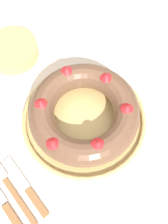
{
  "coord_description": "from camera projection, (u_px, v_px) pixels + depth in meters",
  "views": [
    {
      "loc": [
        -0.2,
        -0.22,
        1.38
      ],
      "look_at": [
        -0.03,
        -0.01,
        0.81
      ],
      "focal_mm": 42.0,
      "sensor_mm": 36.0,
      "label": 1
    }
  ],
  "objects": [
    {
      "name": "ground_plane",
      "position": [
        87.0,
        171.0,
        1.38
      ],
      "size": [
        8.0,
        8.0,
        0.0
      ],
      "primitive_type": "plane",
      "color": "gray"
    },
    {
      "name": "dining_table",
      "position": [
        89.0,
        124.0,
        0.78
      ],
      "size": [
        1.33,
        1.03,
        0.75
      ],
      "color": "beige",
      "rests_on": "ground_plane"
    },
    {
      "name": "serving_dish",
      "position": [
        84.0,
        119.0,
        0.67
      ],
      "size": [
        0.32,
        0.32,
        0.02
      ],
      "color": "tan",
      "rests_on": "dining_table"
    },
    {
      "name": "bundt_cake",
      "position": [
        84.0,
        112.0,
        0.63
      ],
      "size": [
        0.27,
        0.27,
        0.07
      ],
      "color": "brown",
      "rests_on": "serving_dish"
    },
    {
      "name": "fork",
      "position": [
        10.0,
        188.0,
        0.61
      ],
      "size": [
        0.02,
        0.18,
        0.01
      ],
      "rotation": [
        0.0,
        0.0,
        0.03
      ],
      "color": "#936038",
      "rests_on": "dining_table"
    },
    {
      "name": "serving_knife",
      "position": [
        6.0,
        206.0,
        0.59
      ],
      "size": [
        0.02,
        0.21,
        0.01
      ],
      "rotation": [
        0.0,
        0.0,
        -0.05
      ],
      "color": "#936038",
      "rests_on": "dining_table"
    },
    {
      "name": "cake_knife",
      "position": [
        28.0,
        190.0,
        0.61
      ],
      "size": [
        0.02,
        0.17,
        0.01
      ],
      "rotation": [
        0.0,
        0.0,
        0.06
      ],
      "color": "#936038",
      "rests_on": "dining_table"
    },
    {
      "name": "side_bowl",
      "position": [
        12.0,
        51.0,
        0.76
      ],
      "size": [
        0.15,
        0.15,
        0.04
      ],
      "primitive_type": "cylinder",
      "color": "tan",
      "rests_on": "dining_table"
    },
    {
      "name": "napkin",
      "position": [
        163.0,
        70.0,
        0.75
      ],
      "size": [
        0.13,
        0.1,
        0.0
      ],
      "primitive_type": "cube",
      "rotation": [
        0.0,
        0.0,
        -0.13
      ],
      "color": "#B2D1B7",
      "rests_on": "dining_table"
    }
  ]
}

